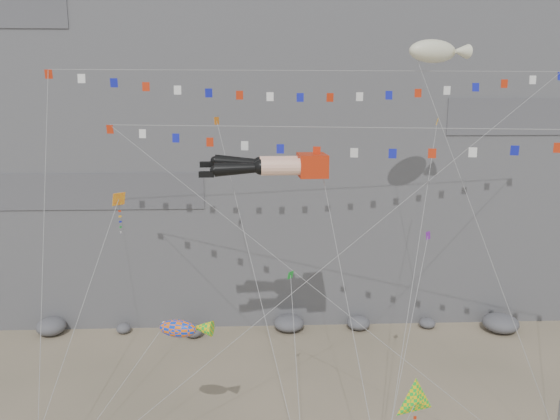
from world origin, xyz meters
The scene contains 13 objects.
cliff centered at (0.00, 32.00, 25.00)m, with size 80.00×28.00×50.00m, color slate.
talus_boulders centered at (0.00, 17.00, 0.60)m, with size 60.00×3.00×1.20m, color #5D5E62, non-canonical shape.
legs_kite centered at (-1.40, 5.55, 15.60)m, with size 9.16×15.98×21.55m.
flag_banner_upper centered at (1.13, 8.97, 21.20)m, with size 32.87×12.80×28.42m.
flag_banner_lower centered at (4.16, 4.85, 17.84)m, with size 32.18×10.99×20.94m.
harlequin_kite centered at (-10.43, 3.84, 13.87)m, with size 4.70×9.76×16.94m.
fish_windsock centered at (-6.77, -0.23, 7.92)m, with size 8.68×4.38×11.03m.
delta_kite centered at (4.73, -3.68, 5.57)m, with size 5.27×4.05×7.74m.
blimp_windsock centered at (8.73, 9.24, 22.42)m, with size 7.58×12.19×25.34m.
small_kite_a centered at (-5.07, 8.95, 17.59)m, with size 5.97×16.87×24.85m.
small_kite_b centered at (7.24, 3.71, 11.38)m, with size 5.54×9.84×15.63m.
small_kite_c centered at (-0.76, 2.66, 9.42)m, with size 0.99×11.70×14.71m.
small_kite_d centered at (8.98, 8.54, 17.36)m, with size 7.89×17.16×25.54m.
Camera 1 is at (-2.63, -26.58, 19.58)m, focal length 35.00 mm.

